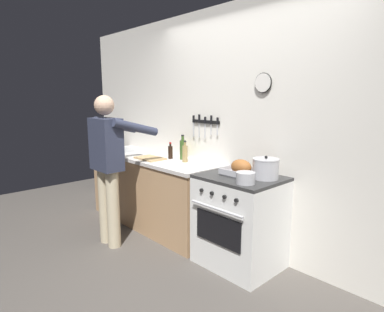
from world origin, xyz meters
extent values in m
plane|color=#4C4742|center=(0.00, 0.00, 0.00)|extent=(8.00, 8.00, 0.00)
cube|color=white|center=(0.00, 1.35, 1.30)|extent=(6.00, 0.10, 2.60)
cube|color=black|center=(-0.55, 1.29, 1.36)|extent=(0.43, 0.02, 0.04)
cube|color=silver|center=(-0.74, 1.28, 1.25)|extent=(0.02, 0.00, 0.17)
cube|color=black|center=(-0.74, 1.28, 1.38)|extent=(0.02, 0.02, 0.08)
cube|color=silver|center=(-0.65, 1.28, 1.25)|extent=(0.01, 0.00, 0.17)
cube|color=black|center=(-0.65, 1.28, 1.39)|extent=(0.02, 0.02, 0.10)
cube|color=silver|center=(-0.55, 1.28, 1.25)|extent=(0.01, 0.00, 0.17)
cube|color=black|center=(-0.55, 1.28, 1.38)|extent=(0.02, 0.02, 0.08)
cube|color=silver|center=(-0.45, 1.28, 1.28)|extent=(0.01, 0.00, 0.13)
cube|color=black|center=(-0.45, 1.28, 1.39)|extent=(0.02, 0.02, 0.10)
cube|color=silver|center=(-0.35, 1.28, 1.28)|extent=(0.02, 0.00, 0.12)
cube|color=black|center=(-0.35, 1.28, 1.38)|extent=(0.02, 0.02, 0.08)
cylinder|color=white|center=(0.23, 1.28, 1.77)|extent=(0.18, 0.02, 0.18)
torus|color=black|center=(0.23, 1.28, 1.77)|extent=(0.19, 0.02, 0.19)
cube|color=tan|center=(-1.20, 0.99, 0.43)|extent=(2.00, 0.62, 0.86)
cube|color=silver|center=(-1.20, 0.99, 0.88)|extent=(2.03, 0.65, 0.04)
cube|color=#B2B5B7|center=(-1.88, 1.01, 0.84)|extent=(0.44, 0.36, 0.11)
cube|color=white|center=(0.22, 0.99, 0.43)|extent=(0.76, 0.62, 0.87)
cube|color=black|center=(0.22, 0.67, 0.45)|extent=(0.53, 0.01, 0.28)
cube|color=#2D2D2D|center=(0.22, 0.99, 0.89)|extent=(0.76, 0.62, 0.03)
cylinder|color=black|center=(0.01, 0.67, 0.78)|extent=(0.04, 0.02, 0.04)
cylinder|color=black|center=(0.14, 0.67, 0.78)|extent=(0.04, 0.02, 0.04)
cylinder|color=black|center=(0.30, 0.67, 0.78)|extent=(0.04, 0.02, 0.04)
cylinder|color=black|center=(0.43, 0.67, 0.78)|extent=(0.04, 0.02, 0.04)
cylinder|color=silver|center=(0.22, 0.65, 0.66)|extent=(0.61, 0.02, 0.02)
cylinder|color=#C6B793|center=(-1.15, 0.28, 0.43)|extent=(0.14, 0.14, 0.86)
cylinder|color=#C6B793|center=(-0.97, 0.28, 0.43)|extent=(0.14, 0.14, 0.86)
cube|color=#2D3347|center=(-1.06, 0.28, 1.14)|extent=(0.38, 0.22, 0.56)
sphere|color=tan|center=(-1.06, 0.28, 1.55)|extent=(0.21, 0.21, 0.21)
cylinder|color=#2D3347|center=(-1.27, 0.53, 1.32)|extent=(0.09, 0.55, 0.22)
cylinder|color=#2D3347|center=(-0.85, 0.53, 1.32)|extent=(0.09, 0.55, 0.22)
cube|color=#B7B7BC|center=(0.21, 1.00, 0.91)|extent=(0.34, 0.25, 0.01)
cube|color=#B7B7BC|center=(0.21, 0.88, 0.94)|extent=(0.34, 0.01, 0.05)
cube|color=#B7B7BC|center=(0.21, 1.13, 0.94)|extent=(0.34, 0.01, 0.05)
cube|color=#B7B7BC|center=(0.04, 1.00, 0.94)|extent=(0.01, 0.25, 0.05)
cube|color=#B7B7BC|center=(0.38, 1.00, 0.94)|extent=(0.01, 0.25, 0.05)
ellipsoid|color=#935628|center=(0.21, 1.00, 0.99)|extent=(0.21, 0.15, 0.15)
cylinder|color=#B7B7BC|center=(0.43, 1.08, 0.99)|extent=(0.24, 0.24, 0.17)
cylinder|color=#B2B2B7|center=(0.43, 1.08, 1.08)|extent=(0.24, 0.24, 0.01)
sphere|color=black|center=(0.43, 1.08, 1.10)|extent=(0.03, 0.03, 0.03)
cylinder|color=#B7B7BC|center=(0.41, 0.81, 0.95)|extent=(0.17, 0.17, 0.10)
cube|color=tan|center=(-1.07, 0.86, 0.91)|extent=(0.36, 0.24, 0.02)
cylinder|color=black|center=(-0.93, 1.06, 0.98)|extent=(0.06, 0.06, 0.15)
cylinder|color=black|center=(-0.93, 1.06, 1.07)|extent=(0.02, 0.02, 0.03)
cylinder|color=#B21919|center=(-0.93, 1.06, 1.09)|extent=(0.03, 0.03, 0.01)
cylinder|color=#385623|center=(-0.79, 1.14, 1.02)|extent=(0.07, 0.07, 0.23)
cylinder|color=#385623|center=(-0.79, 1.14, 1.16)|extent=(0.03, 0.03, 0.05)
cylinder|color=black|center=(-0.79, 1.14, 1.19)|extent=(0.04, 0.04, 0.01)
cylinder|color=#997F4C|center=(-0.65, 1.05, 1.00)|extent=(0.06, 0.06, 0.19)
cylinder|color=#997F4C|center=(-0.65, 1.05, 1.11)|extent=(0.03, 0.03, 0.04)
cylinder|color=black|center=(-0.65, 1.05, 1.14)|extent=(0.03, 0.03, 0.01)
cylinder|color=gold|center=(-0.87, 1.21, 0.99)|extent=(0.07, 0.07, 0.18)
cylinder|color=gold|center=(-0.87, 1.21, 1.10)|extent=(0.03, 0.03, 0.04)
cylinder|color=black|center=(-0.87, 1.21, 1.13)|extent=(0.03, 0.03, 0.01)
camera|label=1|loc=(2.10, -1.40, 1.64)|focal=30.39mm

